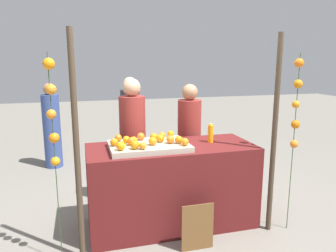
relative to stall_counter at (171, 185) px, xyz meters
The scene contains 31 objects.
ground_plane 0.47m from the stall_counter, ahead, with size 24.00×24.00×0.00m, color gray.
stall_counter is the anchor object (origin of this frame).
orange_tray 0.57m from the stall_counter, behind, with size 0.85×0.57×0.06m, color #B2AD99.
orange_0 0.64m from the stall_counter, 153.20° to the right, with size 0.09×0.09×0.09m, color orange.
orange_1 0.59m from the stall_counter, behind, with size 0.09×0.09×0.09m, color orange.
orange_2 0.77m from the stall_counter, 153.02° to the right, with size 0.09×0.09×0.09m, color orange.
orange_3 0.60m from the stall_counter, 77.32° to the left, with size 0.07×0.07×0.07m, color orange.
orange_4 0.62m from the stall_counter, 71.74° to the right, with size 0.08×0.08×0.08m, color orange.
orange_5 0.74m from the stall_counter, behind, with size 0.09×0.09×0.09m, color orange.
orange_6 0.59m from the stall_counter, 72.01° to the right, with size 0.09×0.09×0.09m, color orange.
orange_7 0.67m from the stall_counter, 158.71° to the left, with size 0.08×0.08×0.08m, color orange.
orange_8 0.73m from the stall_counter, 145.81° to the right, with size 0.08×0.08×0.08m, color orange.
orange_9 0.83m from the stall_counter, 165.33° to the right, with size 0.07×0.07×0.07m, color orange.
orange_10 0.61m from the stall_counter, 162.34° to the left, with size 0.08×0.08×0.08m, color orange.
orange_11 0.59m from the stall_counter, 122.42° to the left, with size 0.08×0.08×0.08m, color orange.
orange_12 0.86m from the stall_counter, 158.51° to the right, with size 0.09×0.09×0.09m, color orange.
orange_13 0.76m from the stall_counter, behind, with size 0.08×0.08×0.08m, color orange.
orange_14 0.71m from the stall_counter, behind, with size 0.07×0.07×0.07m, color orange.
orange_15 0.59m from the stall_counter, 112.79° to the right, with size 0.09×0.09×0.09m, color orange.
orange_16 0.82m from the stall_counter, 166.60° to the left, with size 0.08×0.08×0.08m, color orange.
orange_17 0.86m from the stall_counter, behind, with size 0.08×0.08×0.08m, color orange.
juice_bottle 0.76m from the stall_counter, ahead, with size 0.07×0.07×0.22m.
chalkboard_sign 0.64m from the stall_counter, 80.35° to the right, with size 0.34×0.03×0.50m.
vendor_left 0.79m from the stall_counter, 117.43° to the left, with size 0.33×0.33×1.67m.
vendor_right 0.85m from the stall_counter, 56.53° to the left, with size 0.32×0.32×1.58m.
crowd_person_0 2.02m from the stall_counter, 94.32° to the left, with size 0.32×0.32×1.61m.
crowd_person_1 2.94m from the stall_counter, 119.98° to the left, with size 0.30×0.30×1.50m.
canopy_post_left 1.27m from the stall_counter, 157.11° to the right, with size 0.06×0.06×2.17m, color #473828.
canopy_post_right 1.27m from the stall_counter, 22.89° to the right, with size 0.06×0.06×2.17m, color #473828.
garland_strand_left 1.62m from the stall_counter, 160.11° to the right, with size 0.10×0.11×1.96m.
garland_strand_right 1.64m from the stall_counter, 20.75° to the right, with size 0.11×0.11×1.96m.
Camera 1 is at (-0.98, -3.39, 1.90)m, focal length 34.69 mm.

